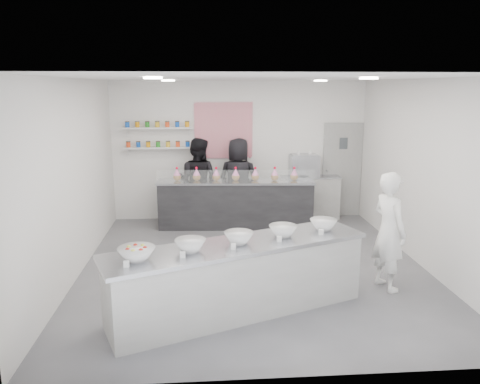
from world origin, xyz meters
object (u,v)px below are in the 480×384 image
object	(u,v)px
espresso_machine	(304,166)
prep_counter	(239,278)
staff_left	(198,181)
staff_right	(238,181)
espresso_ledge	(310,197)
back_bar	(236,204)
woman_prep	(389,231)

from	to	relation	value
espresso_machine	prep_counter	bearing A→B (deg)	-111.92
espresso_machine	staff_left	world-z (taller)	staff_left
staff_left	staff_right	distance (m)	0.86
espresso_ledge	staff_right	size ratio (longest dim) A/B	0.70
espresso_machine	staff_left	bearing A→B (deg)	-175.55
back_bar	staff_left	distance (m)	0.96
espresso_machine	staff_right	distance (m)	1.49
prep_counter	back_bar	distance (m)	3.79
back_bar	prep_counter	bearing A→B (deg)	-89.61
woman_prep	staff_left	distance (m)	4.50
espresso_ledge	staff_right	distance (m)	1.67
staff_left	staff_right	bearing A→B (deg)	-155.30
prep_counter	espresso_machine	distance (m)	4.73
espresso_ledge	staff_right	xyz separation A→B (m)	(-1.61, -0.18, 0.44)
prep_counter	staff_left	distance (m)	4.22
espresso_ledge	staff_left	bearing A→B (deg)	-175.82
back_bar	woman_prep	xyz separation A→B (m)	(1.98, -3.18, 0.36)
staff_right	prep_counter	bearing A→B (deg)	102.64
back_bar	staff_left	bearing A→B (deg)	157.84
staff_left	prep_counter	bearing A→B (deg)	122.44
prep_counter	woman_prep	distance (m)	2.31
back_bar	woman_prep	bearing A→B (deg)	-54.50
prep_counter	espresso_ledge	bearing A→B (deg)	44.36
prep_counter	woman_prep	world-z (taller)	woman_prep
woman_prep	staff_right	world-z (taller)	staff_right
espresso_machine	back_bar	bearing A→B (deg)	-160.08
espresso_ledge	back_bar	bearing A→B (deg)	-161.79
staff_right	espresso_ledge	bearing A→B (deg)	-156.91
prep_counter	staff_right	xyz separation A→B (m)	(0.29, 4.16, 0.44)
prep_counter	back_bar	xyz separation A→B (m)	(0.21, 3.78, 0.03)
prep_counter	staff_left	size ratio (longest dim) A/B	1.88
staff_left	staff_right	world-z (taller)	staff_left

